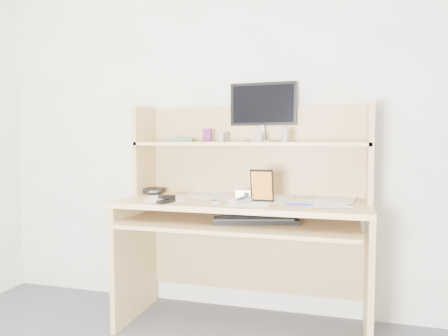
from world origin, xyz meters
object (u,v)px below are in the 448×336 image
(tv_remote, at_px, (241,201))
(game_case, at_px, (262,186))
(desk, at_px, (247,208))
(keyboard, at_px, (256,220))
(monitor, at_px, (263,110))

(tv_remote, height_order, game_case, game_case)
(desk, height_order, game_case, desk)
(desk, distance_m, keyboard, 0.23)
(desk, xyz_separation_m, tv_remote, (0.01, -0.19, 0.07))
(tv_remote, bearing_deg, game_case, 44.41)
(tv_remote, distance_m, game_case, 0.14)
(tv_remote, relative_size, monitor, 0.38)
(game_case, bearing_deg, desk, 132.26)
(tv_remote, bearing_deg, desk, 116.95)
(monitor, bearing_deg, keyboard, -78.44)
(desk, relative_size, keyboard, 2.92)
(keyboard, bearing_deg, monitor, 79.53)
(desk, relative_size, game_case, 7.89)
(monitor, bearing_deg, game_case, -73.96)
(keyboard, relative_size, tv_remote, 3.03)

